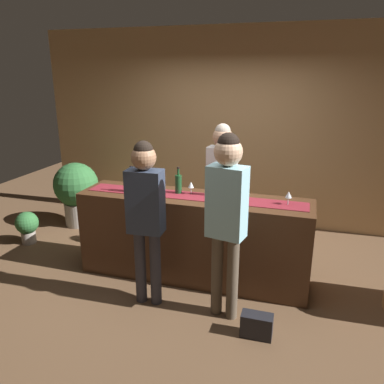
{
  "coord_description": "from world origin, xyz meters",
  "views": [
    {
      "loc": [
        1.14,
        -3.74,
        2.26
      ],
      "look_at": [
        -0.02,
        0.0,
        1.02
      ],
      "focal_mm": 35.47,
      "sensor_mm": 36.0,
      "label": 1
    }
  ],
  "objects_px": {
    "wine_glass_mid_counter": "(191,185)",
    "handbag": "(257,325)",
    "wine_bottle_green": "(178,184)",
    "wine_bottle_clear": "(132,182)",
    "bartender": "(222,177)",
    "customer_browsing": "(146,207)",
    "wine_bottle_amber": "(215,186)",
    "customer_sipping": "(227,207)",
    "wine_glass_near_customer": "(289,195)",
    "potted_plant_tall": "(76,190)",
    "potted_plant_small": "(27,225)"
  },
  "relations": [
    {
      "from": "customer_browsing",
      "to": "handbag",
      "type": "xyz_separation_m",
      "value": [
        1.13,
        -0.22,
        -0.92
      ]
    },
    {
      "from": "wine_bottle_amber",
      "to": "wine_bottle_clear",
      "type": "distance_m",
      "value": 0.94
    },
    {
      "from": "wine_bottle_amber",
      "to": "potted_plant_tall",
      "type": "relative_size",
      "value": 0.31
    },
    {
      "from": "wine_glass_near_customer",
      "to": "customer_sipping",
      "type": "xyz_separation_m",
      "value": [
        -0.5,
        -0.65,
        0.04
      ]
    },
    {
      "from": "wine_bottle_amber",
      "to": "potted_plant_small",
      "type": "xyz_separation_m",
      "value": [
        -2.65,
        0.09,
        -0.82
      ]
    },
    {
      "from": "wine_glass_mid_counter",
      "to": "handbag",
      "type": "bearing_deg",
      "value": -45.66
    },
    {
      "from": "handbag",
      "to": "potted_plant_tall",
      "type": "bearing_deg",
      "value": 148.7
    },
    {
      "from": "wine_glass_mid_counter",
      "to": "wine_bottle_green",
      "type": "bearing_deg",
      "value": -175.95
    },
    {
      "from": "wine_glass_mid_counter",
      "to": "handbag",
      "type": "height_order",
      "value": "wine_glass_mid_counter"
    },
    {
      "from": "customer_browsing",
      "to": "wine_bottle_green",
      "type": "bearing_deg",
      "value": 79.04
    },
    {
      "from": "customer_sipping",
      "to": "customer_browsing",
      "type": "distance_m",
      "value": 0.79
    },
    {
      "from": "wine_glass_near_customer",
      "to": "potted_plant_small",
      "type": "distance_m",
      "value": 3.53
    },
    {
      "from": "bartender",
      "to": "potted_plant_small",
      "type": "bearing_deg",
      "value": 12.24
    },
    {
      "from": "customer_browsing",
      "to": "wine_bottle_clear",
      "type": "bearing_deg",
      "value": 122.74
    },
    {
      "from": "wine_bottle_green",
      "to": "wine_glass_near_customer",
      "type": "xyz_separation_m",
      "value": [
        1.19,
        -0.03,
        -0.01
      ]
    },
    {
      "from": "wine_bottle_amber",
      "to": "customer_sipping",
      "type": "xyz_separation_m",
      "value": [
        0.28,
        -0.71,
        0.03
      ]
    },
    {
      "from": "wine_bottle_green",
      "to": "wine_glass_near_customer",
      "type": "bearing_deg",
      "value": -1.68
    },
    {
      "from": "wine_bottle_amber",
      "to": "customer_sipping",
      "type": "relative_size",
      "value": 0.17
    },
    {
      "from": "potted_plant_small",
      "to": "customer_sipping",
      "type": "bearing_deg",
      "value": -15.29
    },
    {
      "from": "wine_bottle_green",
      "to": "wine_bottle_clear",
      "type": "relative_size",
      "value": 1.0
    },
    {
      "from": "wine_bottle_clear",
      "to": "customer_sipping",
      "type": "bearing_deg",
      "value": -25.33
    },
    {
      "from": "wine_bottle_clear",
      "to": "wine_bottle_green",
      "type": "bearing_deg",
      "value": 12.13
    },
    {
      "from": "customer_sipping",
      "to": "potted_plant_tall",
      "type": "distance_m",
      "value": 3.14
    },
    {
      "from": "wine_bottle_clear",
      "to": "wine_glass_mid_counter",
      "type": "bearing_deg",
      "value": 10.4
    },
    {
      "from": "wine_glass_mid_counter",
      "to": "potted_plant_tall",
      "type": "relative_size",
      "value": 0.15
    },
    {
      "from": "potted_plant_tall",
      "to": "handbag",
      "type": "height_order",
      "value": "potted_plant_tall"
    },
    {
      "from": "wine_bottle_green",
      "to": "customer_browsing",
      "type": "bearing_deg",
      "value": -97.61
    },
    {
      "from": "customer_sipping",
      "to": "handbag",
      "type": "xyz_separation_m",
      "value": [
        0.35,
        -0.23,
        -1.0
      ]
    },
    {
      "from": "wine_bottle_green",
      "to": "potted_plant_tall",
      "type": "height_order",
      "value": "wine_bottle_green"
    },
    {
      "from": "potted_plant_tall",
      "to": "wine_glass_mid_counter",
      "type": "bearing_deg",
      "value": -23.3
    },
    {
      "from": "wine_bottle_clear",
      "to": "customer_browsing",
      "type": "bearing_deg",
      "value": -53.91
    },
    {
      "from": "wine_bottle_amber",
      "to": "potted_plant_tall",
      "type": "xyz_separation_m",
      "value": [
        -2.37,
        0.88,
        -0.52
      ]
    },
    {
      "from": "bartender",
      "to": "potted_plant_tall",
      "type": "relative_size",
      "value": 1.74
    },
    {
      "from": "bartender",
      "to": "potted_plant_small",
      "type": "relative_size",
      "value": 3.77
    },
    {
      "from": "wine_bottle_clear",
      "to": "potted_plant_tall",
      "type": "distance_m",
      "value": 1.84
    },
    {
      "from": "wine_glass_mid_counter",
      "to": "customer_browsing",
      "type": "height_order",
      "value": "customer_browsing"
    },
    {
      "from": "customer_browsing",
      "to": "wine_glass_mid_counter",
      "type": "bearing_deg",
      "value": 68.08
    },
    {
      "from": "wine_bottle_clear",
      "to": "handbag",
      "type": "relative_size",
      "value": 1.08
    },
    {
      "from": "wine_glass_near_customer",
      "to": "customer_browsing",
      "type": "distance_m",
      "value": 1.44
    },
    {
      "from": "wine_bottle_amber",
      "to": "customer_browsing",
      "type": "xyz_separation_m",
      "value": [
        -0.5,
        -0.72,
        -0.05
      ]
    },
    {
      "from": "wine_bottle_amber",
      "to": "customer_browsing",
      "type": "bearing_deg",
      "value": -124.86
    },
    {
      "from": "wine_bottle_amber",
      "to": "potted_plant_tall",
      "type": "distance_m",
      "value": 2.58
    },
    {
      "from": "wine_glass_mid_counter",
      "to": "customer_sipping",
      "type": "relative_size",
      "value": 0.08
    },
    {
      "from": "bartender",
      "to": "potted_plant_tall",
      "type": "height_order",
      "value": "bartender"
    },
    {
      "from": "bartender",
      "to": "potted_plant_small",
      "type": "distance_m",
      "value": 2.76
    },
    {
      "from": "potted_plant_tall",
      "to": "wine_bottle_amber",
      "type": "bearing_deg",
      "value": -20.43
    },
    {
      "from": "wine_bottle_clear",
      "to": "handbag",
      "type": "xyz_separation_m",
      "value": [
        1.55,
        -0.8,
        -0.97
      ]
    },
    {
      "from": "wine_bottle_clear",
      "to": "bartender",
      "type": "relative_size",
      "value": 0.18
    },
    {
      "from": "wine_glass_near_customer",
      "to": "potted_plant_tall",
      "type": "bearing_deg",
      "value": 163.22
    },
    {
      "from": "wine_glass_mid_counter",
      "to": "bartender",
      "type": "xyz_separation_m",
      "value": [
        0.23,
        0.51,
        -0.03
      ]
    }
  ]
}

